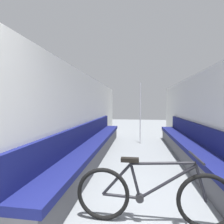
{
  "coord_description": "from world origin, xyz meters",
  "views": [
    {
      "loc": [
        -0.1,
        -0.5,
        1.34
      ],
      "look_at": [
        -0.53,
        2.51,
        1.21
      ],
      "focal_mm": 28.0,
      "sensor_mm": 36.0,
      "label": 1
    }
  ],
  "objects": [
    {
      "name": "bicycle",
      "position": [
        0.08,
        1.44,
        0.33
      ],
      "size": [
        1.73,
        0.46,
        0.79
      ],
      "rotation": [
        0.0,
        0.0,
        0.05
      ],
      "color": "black",
      "rests_on": "ground"
    },
    {
      "name": "bench_seat_row_right",
      "position": [
        1.14,
        3.68,
        0.29
      ],
      "size": [
        0.48,
        5.72,
        0.88
      ],
      "color": "#4C4C51",
      "rests_on": "ground"
    },
    {
      "name": "wall_right",
      "position": [
        1.41,
        3.44,
        1.05
      ],
      "size": [
        0.1,
        10.08,
        2.1
      ],
      "primitive_type": "cube",
      "color": "silver",
      "rests_on": "ground"
    },
    {
      "name": "bench_seat_row_left",
      "position": [
        -1.14,
        3.68,
        0.29
      ],
      "size": [
        0.48,
        5.72,
        0.88
      ],
      "color": "#4C4C51",
      "rests_on": "ground"
    },
    {
      "name": "grab_pole_near",
      "position": [
        0.02,
        5.55,
        1.01
      ],
      "size": [
        0.08,
        0.08,
        2.08
      ],
      "color": "gray",
      "rests_on": "ground"
    },
    {
      "name": "wall_left",
      "position": [
        -1.41,
        3.44,
        1.05
      ],
      "size": [
        0.1,
        10.08,
        2.1
      ],
      "primitive_type": "cube",
      "color": "silver",
      "rests_on": "ground"
    }
  ]
}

